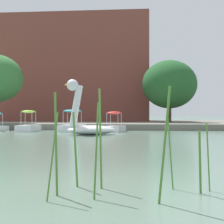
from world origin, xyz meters
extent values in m
plane|color=#567060|center=(0.00, 0.00, 0.00)|extent=(603.50, 603.50, 0.00)
cube|color=#6B665B|center=(0.00, 31.22, 0.23)|extent=(123.73, 22.47, 0.47)
ellipsoid|color=white|center=(-2.10, 14.20, 0.28)|extent=(3.14, 2.35, 0.56)
cylinder|color=white|center=(-2.95, 13.91, 1.66)|extent=(0.89, 0.63, 2.46)
sphere|color=white|center=(-3.14, 13.85, 2.88)|extent=(0.84, 0.84, 0.66)
cone|color=yellow|center=(-3.39, 13.76, 2.88)|extent=(0.50, 0.48, 0.36)
cube|color=white|center=(-1.10, 18.10, 0.19)|extent=(1.53, 2.44, 0.39)
ellipsoid|color=red|center=(-1.10, 18.10, 1.31)|extent=(1.17, 1.44, 0.20)
cylinder|color=#B7B7BF|center=(-1.40, 18.67, 0.85)|extent=(0.04, 0.04, 0.92)
cylinder|color=#B7B7BF|center=(-0.63, 18.55, 0.85)|extent=(0.04, 0.04, 0.92)
cylinder|color=#B7B7BF|center=(-1.57, 17.64, 0.85)|extent=(0.04, 0.04, 0.92)
cylinder|color=#B7B7BF|center=(-0.79, 17.52, 0.85)|extent=(0.04, 0.04, 0.92)
cube|color=white|center=(-4.01, 17.97, 0.24)|extent=(1.67, 2.35, 0.47)
ellipsoid|color=teal|center=(-4.01, 17.97, 1.44)|extent=(1.42, 1.22, 0.20)
cylinder|color=#B7B7BF|center=(-4.46, 18.46, 0.96)|extent=(0.04, 0.04, 0.97)
cylinder|color=#B7B7BF|center=(-3.44, 18.32, 0.96)|extent=(0.04, 0.04, 0.97)
cylinder|color=#B7B7BF|center=(-4.58, 17.61, 0.96)|extent=(0.04, 0.04, 0.97)
cylinder|color=#B7B7BF|center=(-3.55, 17.48, 0.96)|extent=(0.04, 0.04, 0.97)
cube|color=white|center=(-7.09, 17.80, 0.22)|extent=(1.16, 2.26, 0.45)
ellipsoid|color=#8CCC38|center=(-7.09, 17.80, 1.39)|extent=(0.98, 1.05, 0.20)
cylinder|color=#B7B7BF|center=(-7.48, 18.22, 0.92)|extent=(0.04, 0.04, 0.94)
cylinder|color=#B7B7BF|center=(-6.70, 18.22, 0.92)|extent=(0.04, 0.04, 0.94)
cylinder|color=#B7B7BF|center=(-7.49, 17.39, 0.92)|extent=(0.04, 0.04, 0.94)
cylinder|color=#B7B7BF|center=(-6.71, 17.38, 0.92)|extent=(0.04, 0.04, 0.94)
cylinder|color=#B7B7BF|center=(-9.22, 18.40, 0.81)|extent=(0.04, 0.04, 0.89)
cylinder|color=#4C3823|center=(3.38, 27.20, 1.67)|extent=(0.35, 0.35, 2.40)
ellipsoid|color=#235628|center=(3.38, 27.20, 4.06)|extent=(6.71, 6.69, 4.56)
cube|color=navy|center=(-4.87, 32.50, 1.40)|extent=(4.49, 2.13, 1.88)
cube|color=black|center=(-4.87, 32.50, 1.78)|extent=(4.15, 2.13, 0.53)
cube|color=brown|center=(-7.81, 35.26, 6.36)|extent=(18.70, 10.20, 11.79)
cylinder|color=#4C7F33|center=(-0.17, -0.17, 0.60)|extent=(0.10, 0.06, 1.20)
cylinder|color=#4C7F33|center=(1.89, -0.29, 0.52)|extent=(0.06, 0.04, 1.04)
cylinder|color=#4C7F33|center=(1.74, -0.50, 0.46)|extent=(0.06, 0.11, 0.92)
cylinder|color=#4C7F33|center=(1.19, -1.14, 0.76)|extent=(0.17, 0.12, 1.52)
cylinder|color=#4C7F33|center=(-0.30, -1.07, 0.60)|extent=(0.13, 0.18, 1.18)
cylinder|color=#4C7F33|center=(0.24, -0.21, 0.79)|extent=(0.08, 0.13, 1.57)
cylinder|color=#4C7F33|center=(-0.33, -0.76, 0.74)|extent=(0.08, 0.10, 1.48)
cylinder|color=#4C7F33|center=(1.33, -0.15, 0.60)|extent=(0.10, 0.15, 1.20)
cylinder|color=#4C7F33|center=(0.27, -0.88, 0.67)|extent=(0.06, 0.21, 1.32)
camera|label=1|loc=(0.92, -5.59, 1.15)|focal=55.12mm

